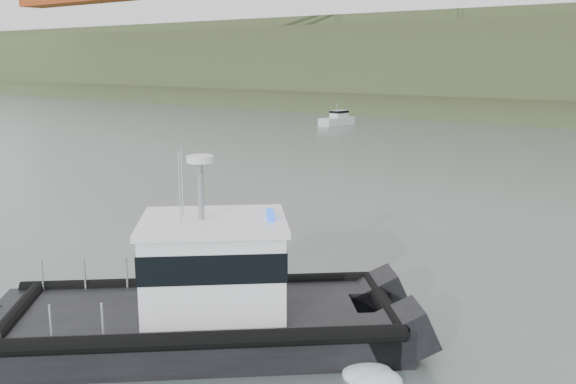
# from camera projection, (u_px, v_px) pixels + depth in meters

# --- Properties ---
(ground) EXTENTS (400.00, 400.00, 0.00)m
(ground) POSITION_uv_depth(u_px,v_px,m) (176.00, 304.00, 23.10)
(ground) COLOR #53625B
(ground) RESTS_ON ground
(patrol_boat) EXTENTS (12.34, 11.81, 6.09)m
(patrol_boat) POSITION_uv_depth(u_px,v_px,m) (202.00, 297.00, 19.55)
(patrol_boat) COLOR black
(patrol_boat) RESTS_ON ground
(motorboat) EXTENTS (2.43, 5.78, 3.09)m
(motorboat) POSITION_uv_depth(u_px,v_px,m) (337.00, 119.00, 85.86)
(motorboat) COLOR silver
(motorboat) RESTS_ON ground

